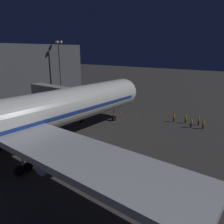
{
  "coord_description": "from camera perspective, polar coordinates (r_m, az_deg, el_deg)",
  "views": [
    {
      "loc": [
        -28.43,
        20.41,
        15.14
      ],
      "look_at": [
        -3.0,
        -12.11,
        3.5
      ],
      "focal_mm": 35.15,
      "sensor_mm": 36.0,
      "label": 1
    }
  ],
  "objects": [
    {
      "name": "ground_plane",
      "position": [
        38.13,
        -15.09,
        -8.23
      ],
      "size": [
        320.0,
        320.0,
        0.0
      ],
      "primitive_type": "plane",
      "color": "#383533"
    },
    {
      "name": "airliner_at_gate",
      "position": [
        32.59,
        -26.28,
        -2.47
      ],
      "size": [
        53.35,
        62.1,
        19.76
      ],
      "color": "silver",
      "rests_on": "ground_plane"
    },
    {
      "name": "jet_bridge",
      "position": [
        50.21,
        -12.7,
        4.8
      ],
      "size": [
        17.87,
        3.4,
        7.49
      ],
      "color": "#9E9E99",
      "rests_on": "ground_plane"
    },
    {
      "name": "apron_floodlight_mast",
      "position": [
        69.39,
        -13.39,
        11.38
      ],
      "size": [
        2.9,
        0.5,
        17.84
      ],
      "color": "#59595E",
      "rests_on": "ground_plane"
    },
    {
      "name": "ground_crew_near_nose_gear",
      "position": [
        49.81,
        15.77,
        -1.39
      ],
      "size": [
        0.4,
        0.4,
        1.77
      ],
      "color": "black",
      "rests_on": "ground_plane"
    },
    {
      "name": "ground_crew_by_belt_loader",
      "position": [
        47.26,
        19.92,
        -2.64
      ],
      "size": [
        0.4,
        0.4,
        1.82
      ],
      "color": "black",
      "rests_on": "ground_plane"
    },
    {
      "name": "ground_crew_marshaller_fwd",
      "position": [
        49.28,
        21.62,
        -2.1
      ],
      "size": [
        0.4,
        0.4,
        1.78
      ],
      "color": "black",
      "rests_on": "ground_plane"
    },
    {
      "name": "ground_crew_under_port_wing",
      "position": [
        49.66,
        18.57,
        -1.72
      ],
      "size": [
        0.4,
        0.4,
        1.7
      ],
      "color": "black",
      "rests_on": "ground_plane"
    },
    {
      "name": "ground_crew_walking_aft",
      "position": [
        47.36,
        22.64,
        -2.89
      ],
      "size": [
        0.4,
        0.4,
        1.81
      ],
      "color": "black",
      "rests_on": "ground_plane"
    },
    {
      "name": "traffic_cone_nose_port",
      "position": [
        52.13,
        6.09,
        -0.91
      ],
      "size": [
        0.36,
        0.36,
        0.55
      ],
      "primitive_type": "cone",
      "color": "orange",
      "rests_on": "ground_plane"
    },
    {
      "name": "traffic_cone_nose_starboard",
      "position": [
        54.47,
        2.17,
        -0.1
      ],
      "size": [
        0.36,
        0.36,
        0.55
      ],
      "primitive_type": "cone",
      "color": "orange",
      "rests_on": "ground_plane"
    }
  ]
}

